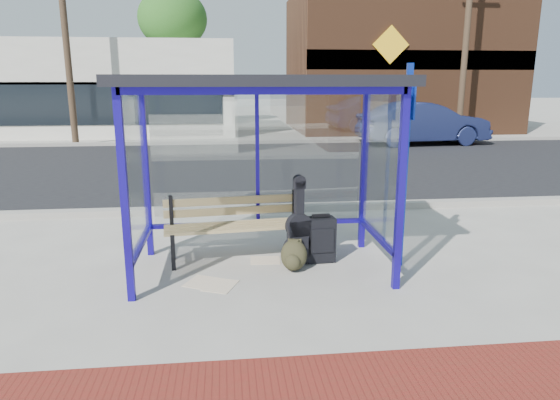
{
  "coord_description": "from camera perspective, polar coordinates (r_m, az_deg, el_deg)",
  "views": [
    {
      "loc": [
        -0.43,
        -5.99,
        2.36
      ],
      "look_at": [
        0.25,
        0.2,
        0.86
      ],
      "focal_mm": 32.0,
      "sensor_mm": 36.0,
      "label": 1
    }
  ],
  "objects": [
    {
      "name": "ground",
      "position": [
        6.46,
        -2.03,
        -7.96
      ],
      "size": [
        120.0,
        120.0,
        0.0
      ],
      "primitive_type": "plane",
      "color": "#B2ADA0",
      "rests_on": "ground"
    },
    {
      "name": "brick_paver_strip",
      "position": [
        4.16,
        0.86,
        -21.06
      ],
      "size": [
        60.0,
        1.0,
        0.01
      ],
      "primitive_type": "cube",
      "color": "maroon",
      "rests_on": "ground"
    },
    {
      "name": "curb_near",
      "position": [
        9.2,
        -3.4,
        -1.01
      ],
      "size": [
        60.0,
        0.25,
        0.12
      ],
      "primitive_type": "cube",
      "color": "gray",
      "rests_on": "ground"
    },
    {
      "name": "street_asphalt",
      "position": [
        14.2,
        -4.47,
        3.91
      ],
      "size": [
        60.0,
        10.0,
        0.0
      ],
      "primitive_type": "cube",
      "color": "black",
      "rests_on": "ground"
    },
    {
      "name": "curb_far",
      "position": [
        19.24,
        -5.0,
        6.59
      ],
      "size": [
        60.0,
        0.25,
        0.12
      ],
      "primitive_type": "cube",
      "color": "gray",
      "rests_on": "ground"
    },
    {
      "name": "far_sidewalk",
      "position": [
        21.13,
        -5.13,
        7.06
      ],
      "size": [
        60.0,
        4.0,
        0.01
      ],
      "primitive_type": "cube",
      "color": "#B2ADA0",
      "rests_on": "ground"
    },
    {
      "name": "bus_shelter",
      "position": [
        6.09,
        -2.25,
        10.75
      ],
      "size": [
        3.3,
        1.8,
        2.42
      ],
      "color": "#1A0D98",
      "rests_on": "ground"
    },
    {
      "name": "storefront_white",
      "position": [
        25.47,
        -26.51,
        11.32
      ],
      "size": [
        18.0,
        6.04,
        4.0
      ],
      "color": "silver",
      "rests_on": "ground"
    },
    {
      "name": "storefront_brown",
      "position": [
        25.91,
        13.15,
        15.03
      ],
      "size": [
        10.0,
        7.08,
        6.4
      ],
      "color": "#59331E",
      "rests_on": "ground"
    },
    {
      "name": "tree_mid",
      "position": [
        28.28,
        -12.18,
        19.5
      ],
      "size": [
        3.6,
        3.6,
        7.03
      ],
      "color": "#4C3826",
      "rests_on": "ground"
    },
    {
      "name": "tree_right",
      "position": [
        30.99,
        19.44,
        18.51
      ],
      "size": [
        3.6,
        3.6,
        7.03
      ],
      "color": "#4C3826",
      "rests_on": "ground"
    },
    {
      "name": "utility_pole_west",
      "position": [
        20.25,
        -23.36,
        17.41
      ],
      "size": [
        1.6,
        0.24,
        8.0
      ],
      "color": "#4C3826",
      "rests_on": "ground"
    },
    {
      "name": "utility_pole_east",
      "position": [
        21.64,
        20.54,
        17.33
      ],
      "size": [
        1.6,
        0.24,
        8.0
      ],
      "color": "#4C3826",
      "rests_on": "ground"
    },
    {
      "name": "bench",
      "position": [
        6.72,
        -5.09,
        -2.59
      ],
      "size": [
        1.92,
        0.64,
        0.89
      ],
      "rotation": [
        0.0,
        0.0,
        0.1
      ],
      "color": "black",
      "rests_on": "ground"
    },
    {
      "name": "guitar_bag",
      "position": [
        6.49,
        2.17,
        -3.99
      ],
      "size": [
        0.43,
        0.2,
        1.13
      ],
      "rotation": [
        0.0,
        0.0,
        0.22
      ],
      "color": "black",
      "rests_on": "ground"
    },
    {
      "name": "suitcase",
      "position": [
        6.67,
        4.64,
        -4.53
      ],
      "size": [
        0.39,
        0.27,
        0.66
      ],
      "rotation": [
        0.0,
        0.0,
        0.07
      ],
      "color": "black",
      "rests_on": "ground"
    },
    {
      "name": "backpack",
      "position": [
        6.37,
        1.57,
        -6.43
      ],
      "size": [
        0.39,
        0.37,
        0.4
      ],
      "rotation": [
        0.0,
        0.0,
        -0.26
      ],
      "color": "#2A2817",
      "rests_on": "ground"
    },
    {
      "name": "sign_post",
      "position": [
        6.45,
        14.18,
        4.9
      ],
      "size": [
        0.13,
        0.32,
        2.57
      ],
      "rotation": [
        0.0,
        0.0,
        -0.17
      ],
      "color": "#0E299B",
      "rests_on": "ground"
    },
    {
      "name": "newspaper_a",
      "position": [
        6.14,
        -9.06,
        -9.25
      ],
      "size": [
        0.44,
        0.48,
        0.01
      ],
      "primitive_type": "cube",
      "rotation": [
        0.0,
        0.0,
        1.11
      ],
      "color": "white",
      "rests_on": "ground"
    },
    {
      "name": "newspaper_b",
      "position": [
        6.01,
        -6.82,
        -9.69
      ],
      "size": [
        0.46,
        0.51,
        0.01
      ],
      "primitive_type": "cube",
      "rotation": [
        0.0,
        0.0,
        -1.97
      ],
      "color": "white",
      "rests_on": "ground"
    },
    {
      "name": "newspaper_c",
      "position": [
        6.77,
        -1.69,
        -6.9
      ],
      "size": [
        0.41,
        0.33,
        0.01
      ],
      "primitive_type": "cube",
      "rotation": [
        0.0,
        0.0,
        -0.05
      ],
      "color": "white",
      "rests_on": "ground"
    },
    {
      "name": "parked_car",
      "position": [
        19.67,
        16.04,
        8.42
      ],
      "size": [
        4.93,
        2.09,
        1.58
      ],
      "primitive_type": "imported",
      "rotation": [
        0.0,
        0.0,
        1.66
      ],
      "color": "#1B234E",
      "rests_on": "ground"
    },
    {
      "name": "fire_hydrant",
      "position": [
        22.78,
        21.86,
        7.62
      ],
      "size": [
        0.34,
        0.22,
        0.74
      ],
      "rotation": [
        0.0,
        0.0,
        -0.24
      ],
      "color": "#A6130B",
      "rests_on": "ground"
    }
  ]
}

